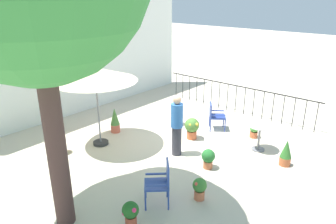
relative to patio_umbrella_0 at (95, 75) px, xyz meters
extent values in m
plane|color=beige|center=(1.53, -1.63, -2.07)|extent=(60.00, 60.00, 0.00)
cube|color=white|center=(1.53, 2.85, 0.39)|extent=(9.75, 0.30, 4.91)
cube|color=black|center=(4.90, -1.63, -1.07)|extent=(0.03, 5.98, 0.03)
cylinder|color=black|center=(4.90, -4.44, -1.57)|extent=(0.02, 0.02, 1.00)
cylinder|color=black|center=(4.90, -4.09, -1.57)|extent=(0.02, 0.02, 1.00)
cylinder|color=black|center=(4.90, -3.74, -1.57)|extent=(0.02, 0.02, 1.00)
cylinder|color=black|center=(4.90, -3.39, -1.57)|extent=(0.02, 0.02, 1.00)
cylinder|color=black|center=(4.90, -3.04, -1.57)|extent=(0.02, 0.02, 1.00)
cylinder|color=black|center=(4.90, -2.68, -1.57)|extent=(0.02, 0.02, 1.00)
cylinder|color=black|center=(4.90, -2.33, -1.57)|extent=(0.02, 0.02, 1.00)
cylinder|color=black|center=(4.90, -1.98, -1.57)|extent=(0.02, 0.02, 1.00)
cylinder|color=black|center=(4.90, -1.63, -1.57)|extent=(0.02, 0.02, 1.00)
cylinder|color=black|center=(4.90, -1.28, -1.57)|extent=(0.02, 0.02, 1.00)
cylinder|color=black|center=(4.90, -0.92, -1.57)|extent=(0.02, 0.02, 1.00)
cylinder|color=black|center=(4.90, -0.57, -1.57)|extent=(0.02, 0.02, 1.00)
cylinder|color=black|center=(4.90, -0.22, -1.57)|extent=(0.02, 0.02, 1.00)
cylinder|color=black|center=(4.90, 0.13, -1.57)|extent=(0.02, 0.02, 1.00)
cylinder|color=black|center=(4.90, 0.48, -1.57)|extent=(0.02, 0.02, 1.00)
cylinder|color=black|center=(4.90, 0.83, -1.57)|extent=(0.02, 0.02, 1.00)
cylinder|color=black|center=(4.90, 1.19, -1.57)|extent=(0.02, 0.02, 1.00)
cylinder|color=#44302C|center=(-2.52, -2.16, -0.43)|extent=(0.35, 0.35, 3.27)
cylinder|color=#2D2D2D|center=(0.00, 0.00, -2.03)|extent=(0.44, 0.44, 0.08)
cylinder|color=slate|center=(0.00, 0.00, -0.93)|extent=(0.04, 0.04, 2.27)
cone|color=beige|center=(0.00, 0.00, 0.02)|extent=(2.28, 2.28, 0.37)
sphere|color=slate|center=(0.00, 0.00, 0.23)|extent=(0.06, 0.06, 0.06)
cylinder|color=silver|center=(2.66, -3.63, -1.33)|extent=(0.66, 0.66, 0.02)
cylinder|color=slate|center=(2.66, -3.63, -1.70)|extent=(0.06, 0.06, 0.73)
cylinder|color=slate|center=(2.66, -3.63, -2.05)|extent=(0.36, 0.36, 0.03)
cube|color=#2A4695|center=(-0.98, -3.12, -1.60)|extent=(0.68, 0.68, 0.04)
cube|color=#2A4695|center=(-0.82, -3.28, -1.34)|extent=(0.34, 0.33, 0.49)
cube|color=#2A4695|center=(-0.83, -2.97, -1.48)|extent=(0.34, 0.35, 0.03)
cube|color=#2A4695|center=(-1.13, -3.26, -1.48)|extent=(0.34, 0.35, 0.03)
cylinder|color=#2A4695|center=(-0.99, -2.80, -1.85)|extent=(0.04, 0.04, 0.44)
cylinder|color=#2A4695|center=(-1.29, -3.10, -1.85)|extent=(0.04, 0.04, 0.44)
cylinder|color=#2A4695|center=(-0.66, -3.13, -1.85)|extent=(0.04, 0.04, 0.44)
cylinder|color=#2A4695|center=(-0.97, -3.43, -1.85)|extent=(0.04, 0.04, 0.44)
cube|color=#2A4097|center=(3.13, -1.97, -1.63)|extent=(0.68, 0.68, 0.04)
cube|color=#2A4097|center=(2.99, -1.79, -1.41)|extent=(0.38, 0.31, 0.41)
cube|color=#2A4097|center=(2.95, -2.10, -1.51)|extent=(0.30, 0.38, 0.03)
cube|color=#2A4097|center=(3.30, -1.84, -1.51)|extent=(0.30, 0.38, 0.03)
cylinder|color=#2A4097|center=(3.09, -2.29, -1.86)|extent=(0.04, 0.04, 0.41)
cylinder|color=#2A4097|center=(3.44, -2.02, -1.86)|extent=(0.04, 0.04, 0.41)
cylinder|color=#2A4097|center=(2.81, -1.92, -1.86)|extent=(0.04, 0.04, 0.41)
cylinder|color=#2A4097|center=(3.16, -1.66, -1.86)|extent=(0.04, 0.04, 0.41)
cylinder|color=#C6623C|center=(3.32, -3.16, -1.97)|extent=(0.23, 0.23, 0.19)
cylinder|color=#382819|center=(3.32, -3.16, -1.89)|extent=(0.20, 0.20, 0.02)
sphere|color=#4D9841|center=(3.32, -3.16, -1.76)|extent=(0.26, 0.26, 0.26)
sphere|color=#E2562D|center=(3.39, -3.20, -1.70)|extent=(0.05, 0.05, 0.05)
sphere|color=#E2562D|center=(3.33, -3.24, -1.77)|extent=(0.08, 0.08, 0.08)
cylinder|color=#9A483B|center=(2.59, -0.74, -1.97)|extent=(0.23, 0.23, 0.20)
cylinder|color=#382819|center=(2.59, -0.74, -1.88)|extent=(0.20, 0.20, 0.02)
sphere|color=#46983F|center=(2.59, -0.74, -1.71)|extent=(0.37, 0.37, 0.37)
cylinder|color=#974337|center=(-1.06, 0.40, -1.96)|extent=(0.28, 0.28, 0.21)
cylinder|color=#382819|center=(-1.06, 0.40, -1.86)|extent=(0.24, 0.24, 0.02)
sphere|color=#357124|center=(-1.06, 0.40, -1.71)|extent=(0.35, 0.35, 0.35)
cylinder|color=#B15A34|center=(2.32, -4.52, -1.95)|extent=(0.28, 0.28, 0.23)
cylinder|color=#382819|center=(2.32, -4.52, -1.85)|extent=(0.25, 0.25, 0.02)
cone|color=#2F6928|center=(2.32, -4.52, -1.61)|extent=(0.29, 0.29, 0.47)
cylinder|color=#D1624A|center=(0.85, 0.34, -1.94)|extent=(0.29, 0.29, 0.25)
cylinder|color=#382819|center=(0.85, 0.34, -1.82)|extent=(0.26, 0.26, 0.02)
cone|color=#497C39|center=(0.85, 0.34, -1.54)|extent=(0.29, 0.29, 0.54)
cylinder|color=#C56A44|center=(-0.26, -3.69, -1.96)|extent=(0.22, 0.22, 0.21)
cylinder|color=#382819|center=(-0.26, -3.69, -1.87)|extent=(0.20, 0.20, 0.02)
sphere|color=#3B7B30|center=(-0.26, -3.69, -1.73)|extent=(0.30, 0.30, 0.30)
sphere|color=#DE4B3C|center=(-0.36, -3.68, -1.66)|extent=(0.09, 0.09, 0.09)
sphere|color=#DE4B3C|center=(-0.34, -3.64, -1.70)|extent=(0.07, 0.07, 0.07)
sphere|color=#DE4B3C|center=(-0.25, -3.81, -1.74)|extent=(0.06, 0.06, 0.06)
cylinder|color=#CE6139|center=(2.03, -1.78, -1.94)|extent=(0.29, 0.29, 0.25)
cylinder|color=#382819|center=(2.03, -1.78, -1.83)|extent=(0.26, 0.26, 0.02)
sphere|color=#4A7932|center=(2.03, -1.78, -1.63)|extent=(0.43, 0.43, 0.43)
sphere|color=gold|center=(2.01, -1.96, -1.56)|extent=(0.11, 0.11, 0.11)
sphere|color=gold|center=(1.87, -1.83, -1.55)|extent=(0.08, 0.08, 0.08)
cylinder|color=#B1613E|center=(0.92, -3.11, -1.97)|extent=(0.23, 0.23, 0.20)
cylinder|color=#382819|center=(0.92, -3.11, -1.88)|extent=(0.20, 0.20, 0.02)
sphere|color=#25692B|center=(0.92, -3.11, -1.73)|extent=(0.34, 0.34, 0.34)
cylinder|color=#9B4630|center=(-1.84, -3.26, -1.93)|extent=(0.22, 0.22, 0.28)
cylinder|color=#382819|center=(-1.84, -3.26, -1.80)|extent=(0.19, 0.19, 0.02)
sphere|color=#1F5920|center=(-1.84, -3.26, -1.65)|extent=(0.32, 0.32, 0.32)
sphere|color=#DE2E64|center=(-1.96, -3.22, -1.68)|extent=(0.07, 0.07, 0.07)
sphere|color=#DE2E64|center=(-1.86, -3.37, -1.59)|extent=(0.09, 0.09, 0.09)
sphere|color=#DE2E64|center=(-1.81, -3.15, -1.70)|extent=(0.06, 0.06, 0.06)
sphere|color=#DE2E64|center=(-1.75, -3.22, -1.66)|extent=(0.08, 0.08, 0.08)
cylinder|color=#33333D|center=(0.97, -2.06, -1.66)|extent=(0.26, 0.26, 0.81)
cylinder|color=#3068B3|center=(0.97, -2.06, -0.94)|extent=(0.40, 0.40, 0.64)
sphere|color=tan|center=(0.97, -2.06, -0.50)|extent=(0.22, 0.22, 0.22)
camera|label=1|loc=(-4.99, -6.88, 2.07)|focal=33.78mm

